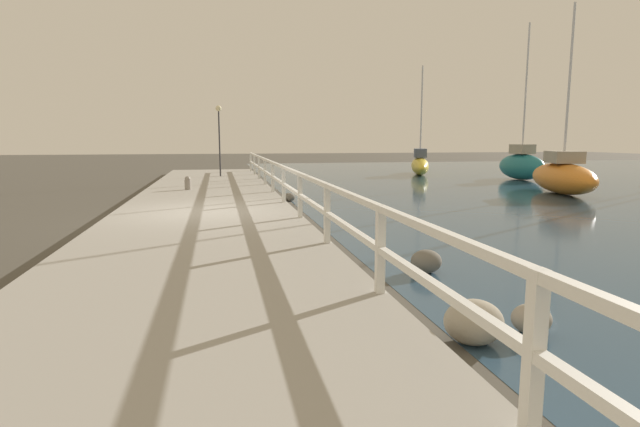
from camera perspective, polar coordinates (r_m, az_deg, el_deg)
name	(u,v)px	position (r m, az deg, el deg)	size (l,w,h in m)	color
ground_plane	(206,221)	(13.02, -12.92, -0.84)	(120.00, 120.00, 0.00)	#4C473D
dock_walkway	(206,216)	(13.01, -12.94, -0.30)	(4.59, 36.00, 0.25)	#9E998E
railing	(291,182)	(13.03, -3.35, 3.66)	(0.10, 32.50, 1.06)	white
boulder_upstream	(531,319)	(5.90, 23.01, -11.01)	(0.43, 0.39, 0.32)	gray
boulder_mid_strip	(426,261)	(7.96, 12.05, -5.37)	(0.49, 0.44, 0.36)	#666056
boulder_far_strip	(474,322)	(5.40, 17.16, -11.76)	(0.61, 0.55, 0.46)	gray
boulder_water_edge	(289,197)	(16.72, -3.51, 1.88)	(0.38, 0.35, 0.29)	#666056
mooring_bollard	(188,183)	(18.70, -14.87, 3.39)	(0.23, 0.23, 0.49)	gray
dock_lamp	(219,123)	(25.21, -11.48, 10.14)	(0.29, 0.29, 3.44)	#2D2D33
sailboat_yellow	(420,164)	(29.93, 11.35, 5.54)	(2.70, 5.34, 6.21)	gold
sailboat_orange	(563,176)	(21.15, 25.98, 3.84)	(2.77, 5.13, 6.97)	orange
sailboat_teal	(521,165)	(27.61, 22.03, 5.19)	(1.43, 3.35, 7.73)	#1E707A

